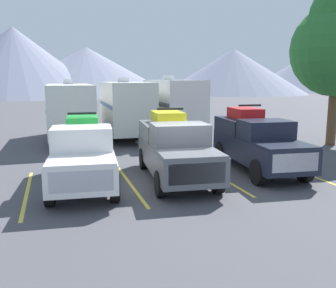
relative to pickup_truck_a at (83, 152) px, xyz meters
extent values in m
plane|color=#47474C|center=(3.34, -1.30, -1.18)|extent=(240.00, 240.00, 0.00)
cube|color=white|center=(-0.02, -0.22, -0.29)|extent=(2.60, 5.73, 0.87)
cube|color=white|center=(-0.21, -2.21, 0.19)|extent=(2.13, 1.74, 0.08)
cube|color=white|center=(-0.07, -0.72, 0.57)|extent=(2.08, 1.62, 0.85)
cube|color=slate|center=(-0.12, -1.29, 0.61)|extent=(1.84, 0.41, 0.62)
cube|color=white|center=(0.12, 1.27, 0.43)|extent=(2.27, 2.74, 0.55)
cube|color=silver|center=(-0.28, -2.95, -0.24)|extent=(1.76, 0.23, 0.61)
cylinder|color=black|center=(0.75, -2.19, -0.72)|extent=(0.37, 0.94, 0.92)
cylinder|color=black|center=(-1.15, -2.01, -0.72)|extent=(0.37, 0.94, 0.92)
cylinder|color=black|center=(1.11, 1.57, -0.72)|extent=(0.37, 0.94, 0.92)
cylinder|color=black|center=(-0.79, 1.75, -0.72)|extent=(0.37, 0.94, 0.92)
cube|color=green|center=(0.12, 1.27, 0.93)|extent=(1.29, 1.74, 0.45)
cylinder|color=black|center=(0.53, 0.67, 0.92)|extent=(0.22, 0.46, 0.44)
cylinder|color=black|center=(-0.40, 0.76, 0.92)|extent=(0.22, 0.46, 0.44)
cylinder|color=black|center=(0.64, 1.79, 0.92)|extent=(0.22, 0.46, 0.44)
cylinder|color=black|center=(-0.29, 1.88, 0.92)|extent=(0.22, 0.46, 0.44)
cube|color=black|center=(0.08, 0.82, 1.30)|extent=(1.04, 0.18, 0.08)
cube|color=#595B60|center=(3.36, -0.36, -0.29)|extent=(2.62, 5.80, 0.93)
cube|color=#595B60|center=(3.17, -2.37, 0.22)|extent=(2.14, 1.76, 0.08)
cube|color=#595B60|center=(3.31, -0.86, 0.59)|extent=(2.09, 1.64, 0.83)
cube|color=slate|center=(3.26, -1.44, 0.63)|extent=(1.85, 0.41, 0.61)
cube|color=#595B60|center=(3.51, 1.15, 0.49)|extent=(2.28, 2.77, 0.62)
cube|color=silver|center=(3.09, -3.13, -0.24)|extent=(1.77, 0.23, 0.65)
cylinder|color=black|center=(4.13, -2.35, -0.75)|extent=(0.36, 0.89, 0.87)
cylinder|color=black|center=(2.22, -2.17, -0.75)|extent=(0.36, 0.89, 0.87)
cylinder|color=black|center=(4.50, 1.45, -0.75)|extent=(0.36, 0.89, 0.87)
cylinder|color=black|center=(2.59, 1.64, -0.75)|extent=(0.36, 0.89, 0.87)
cube|color=yellow|center=(3.51, 1.15, 1.02)|extent=(1.30, 1.76, 0.45)
cylinder|color=black|center=(3.92, 0.54, 1.01)|extent=(0.22, 0.46, 0.44)
cylinder|color=black|center=(2.99, 0.63, 1.01)|extent=(0.22, 0.46, 0.44)
cylinder|color=black|center=(4.03, 1.68, 1.01)|extent=(0.22, 0.46, 0.44)
cylinder|color=black|center=(3.09, 1.77, 1.01)|extent=(0.22, 0.46, 0.44)
cube|color=black|center=(3.46, 0.69, 1.39)|extent=(1.05, 0.18, 0.08)
cube|color=black|center=(7.02, -0.11, -0.26)|extent=(2.53, 5.72, 0.92)
cube|color=black|center=(6.82, -2.10, 0.24)|extent=(2.06, 1.73, 0.08)
cube|color=black|center=(6.97, -0.61, 0.58)|extent=(2.01, 1.62, 0.77)
cube|color=slate|center=(6.91, -1.18, 0.62)|extent=(1.78, 0.39, 0.57)
cube|color=black|center=(7.16, 1.38, 0.52)|extent=(2.20, 2.73, 0.64)
cube|color=silver|center=(6.75, -2.84, -0.21)|extent=(1.70, 0.22, 0.64)
cylinder|color=black|center=(7.75, -2.08, -0.72)|extent=(0.37, 0.95, 0.93)
cylinder|color=black|center=(5.92, -1.90, -0.72)|extent=(0.37, 0.95, 0.93)
cylinder|color=black|center=(8.11, 1.68, -0.72)|extent=(0.37, 0.95, 0.93)
cylinder|color=black|center=(6.28, 1.86, -0.72)|extent=(0.37, 0.95, 0.93)
cube|color=red|center=(7.16, 1.38, 1.07)|extent=(1.25, 1.73, 0.45)
cylinder|color=black|center=(7.55, 0.78, 1.06)|extent=(0.22, 0.46, 0.44)
cylinder|color=black|center=(6.66, 0.87, 1.06)|extent=(0.22, 0.46, 0.44)
cylinder|color=black|center=(7.66, 1.90, 1.06)|extent=(0.22, 0.46, 0.44)
cylinder|color=black|center=(6.76, 1.99, 1.06)|extent=(0.22, 0.46, 0.44)
cube|color=black|center=(7.12, 0.93, 1.44)|extent=(1.00, 0.18, 0.08)
cube|color=gold|center=(-1.91, -0.41, -1.18)|extent=(0.12, 5.50, 0.01)
cube|color=gold|center=(1.59, -0.41, -1.18)|extent=(0.12, 5.50, 0.01)
cube|color=gold|center=(5.09, -0.41, -1.18)|extent=(0.12, 5.50, 0.01)
cube|color=gold|center=(8.59, -0.41, -1.18)|extent=(0.12, 5.50, 0.01)
cube|color=silver|center=(0.03, 9.82, 0.79)|extent=(2.62, 7.57, 2.88)
cube|color=#4C6B99|center=(-1.23, 9.84, 0.93)|extent=(0.14, 7.23, 0.24)
cube|color=silver|center=(0.05, 10.95, 2.38)|extent=(0.61, 0.71, 0.30)
cube|color=#333333|center=(-0.04, 5.46, -0.86)|extent=(0.14, 1.20, 0.12)
cylinder|color=black|center=(1.16, 8.90, -0.80)|extent=(0.23, 0.76, 0.76)
cylinder|color=black|center=(-1.14, 8.94, -0.80)|extent=(0.23, 0.76, 0.76)
cylinder|color=black|center=(1.19, 10.71, -0.80)|extent=(0.23, 0.76, 0.76)
cylinder|color=black|center=(-1.11, 10.75, -0.80)|extent=(0.23, 0.76, 0.76)
cube|color=silver|center=(3.43, 9.63, 0.85)|extent=(2.65, 6.20, 3.00)
cube|color=#4C6B99|center=(2.15, 9.65, 1.00)|extent=(0.11, 5.91, 0.24)
cube|color=silver|center=(3.45, 10.55, 2.50)|extent=(0.61, 0.71, 0.30)
cube|color=#333333|center=(3.38, 5.95, -0.86)|extent=(0.14, 1.20, 0.12)
cylinder|color=black|center=(4.60, 8.87, -0.80)|extent=(0.23, 0.76, 0.76)
cylinder|color=black|center=(2.25, 8.91, -0.80)|extent=(0.23, 0.76, 0.76)
cylinder|color=black|center=(4.62, 10.35, -0.80)|extent=(0.23, 0.76, 0.76)
cylinder|color=black|center=(2.27, 10.39, -0.80)|extent=(0.23, 0.76, 0.76)
cube|color=white|center=(6.47, 9.61, 0.92)|extent=(2.48, 6.77, 3.14)
cube|color=#595960|center=(5.27, 9.63, 1.07)|extent=(0.12, 6.47, 0.24)
cube|color=silver|center=(6.49, 10.62, 2.64)|extent=(0.61, 0.71, 0.30)
cube|color=#333333|center=(6.41, 5.65, -0.86)|extent=(0.14, 1.20, 0.12)
cylinder|color=black|center=(7.55, 8.79, -0.80)|extent=(0.23, 0.76, 0.76)
cylinder|color=black|center=(5.36, 8.82, -0.80)|extent=(0.23, 0.76, 0.76)
cylinder|color=black|center=(7.58, 10.40, -0.80)|extent=(0.23, 0.76, 0.76)
cylinder|color=black|center=(5.39, 10.44, -0.80)|extent=(0.23, 0.76, 0.76)
cylinder|color=brown|center=(14.17, 3.99, 0.83)|extent=(0.53, 0.53, 4.02)
cone|color=gray|center=(-8.30, 72.60, 6.09)|extent=(38.50, 38.50, 14.54)
cone|color=gray|center=(7.00, 76.42, 4.35)|extent=(40.80, 40.80, 11.06)
cone|color=gray|center=(43.53, 73.18, 4.45)|extent=(36.97, 36.97, 11.27)
cone|color=gray|center=(69.83, 80.08, 3.90)|extent=(32.95, 32.95, 10.16)
camera|label=1|loc=(-0.92, -13.04, 2.56)|focal=39.24mm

